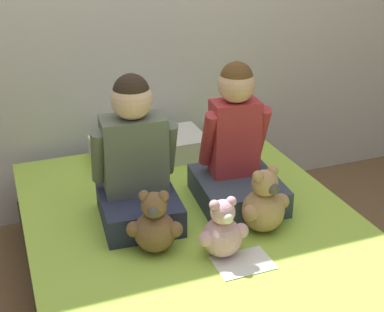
{
  "coord_description": "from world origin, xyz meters",
  "views": [
    {
      "loc": [
        -0.68,
        -1.57,
        1.57
      ],
      "look_at": [
        0.0,
        0.22,
        0.67
      ],
      "focal_mm": 50.0,
      "sensor_mm": 36.0,
      "label": 1
    }
  ],
  "objects_px": {
    "bed": "(211,286)",
    "pillow_at_headboard": "(149,148)",
    "child_on_right": "(236,153)",
    "teddy_bear_held_by_right_child": "(264,204)",
    "sign_card": "(243,263)",
    "child_on_left": "(136,164)",
    "teddy_bear_held_by_left_child": "(155,226)",
    "teddy_bear_between_children": "(222,232)"
  },
  "relations": [
    {
      "from": "bed",
      "to": "pillow_at_headboard",
      "type": "distance_m",
      "value": 0.88
    },
    {
      "from": "child_on_right",
      "to": "teddy_bear_held_by_right_child",
      "type": "relative_size",
      "value": 2.26
    },
    {
      "from": "bed",
      "to": "sign_card",
      "type": "height_order",
      "value": "sign_card"
    },
    {
      "from": "bed",
      "to": "child_on_left",
      "type": "relative_size",
      "value": 3.34
    },
    {
      "from": "bed",
      "to": "pillow_at_headboard",
      "type": "height_order",
      "value": "pillow_at_headboard"
    },
    {
      "from": "teddy_bear_held_by_left_child",
      "to": "teddy_bear_between_children",
      "type": "distance_m",
      "value": 0.25
    },
    {
      "from": "child_on_right",
      "to": "pillow_at_headboard",
      "type": "relative_size",
      "value": 1.07
    },
    {
      "from": "teddy_bear_between_children",
      "to": "sign_card",
      "type": "height_order",
      "value": "teddy_bear_between_children"
    },
    {
      "from": "teddy_bear_held_by_right_child",
      "to": "sign_card",
      "type": "bearing_deg",
      "value": -149.28
    },
    {
      "from": "child_on_left",
      "to": "sign_card",
      "type": "bearing_deg",
      "value": -54.86
    },
    {
      "from": "child_on_left",
      "to": "child_on_right",
      "type": "bearing_deg",
      "value": 4.02
    },
    {
      "from": "child_on_left",
      "to": "teddy_bear_held_by_left_child",
      "type": "distance_m",
      "value": 0.29
    },
    {
      "from": "child_on_left",
      "to": "teddy_bear_between_children",
      "type": "xyz_separation_m",
      "value": [
        0.22,
        -0.37,
        -0.15
      ]
    },
    {
      "from": "bed",
      "to": "teddy_bear_held_by_left_child",
      "type": "distance_m",
      "value": 0.37
    },
    {
      "from": "child_on_right",
      "to": "teddy_bear_held_by_left_child",
      "type": "bearing_deg",
      "value": -145.83
    },
    {
      "from": "bed",
      "to": "teddy_bear_held_by_left_child",
      "type": "bearing_deg",
      "value": 167.31
    },
    {
      "from": "teddy_bear_held_by_left_child",
      "to": "pillow_at_headboard",
      "type": "relative_size",
      "value": 0.44
    },
    {
      "from": "pillow_at_headboard",
      "to": "sign_card",
      "type": "distance_m",
      "value": 0.99
    },
    {
      "from": "child_on_right",
      "to": "teddy_bear_between_children",
      "type": "height_order",
      "value": "child_on_right"
    },
    {
      "from": "bed",
      "to": "teddy_bear_between_children",
      "type": "height_order",
      "value": "teddy_bear_between_children"
    },
    {
      "from": "bed",
      "to": "teddy_bear_between_children",
      "type": "xyz_separation_m",
      "value": [
        0.01,
        -0.07,
        0.3
      ]
    },
    {
      "from": "child_on_right",
      "to": "teddy_bear_held_by_right_child",
      "type": "xyz_separation_m",
      "value": [
        -0.0,
        -0.27,
        -0.11
      ]
    },
    {
      "from": "pillow_at_headboard",
      "to": "sign_card",
      "type": "height_order",
      "value": "pillow_at_headboard"
    },
    {
      "from": "sign_card",
      "to": "pillow_at_headboard",
      "type": "bearing_deg",
      "value": 93.42
    },
    {
      "from": "teddy_bear_held_by_left_child",
      "to": "pillow_at_headboard",
      "type": "xyz_separation_m",
      "value": [
        0.21,
        0.79,
        -0.05
      ]
    },
    {
      "from": "bed",
      "to": "child_on_left",
      "type": "height_order",
      "value": "child_on_left"
    },
    {
      "from": "child_on_left",
      "to": "child_on_right",
      "type": "xyz_separation_m",
      "value": [
        0.44,
        -0.0,
        -0.02
      ]
    },
    {
      "from": "pillow_at_headboard",
      "to": "teddy_bear_held_by_left_child",
      "type": "bearing_deg",
      "value": -105.0
    },
    {
      "from": "pillow_at_headboard",
      "to": "sign_card",
      "type": "relative_size",
      "value": 2.73
    },
    {
      "from": "child_on_left",
      "to": "sign_card",
      "type": "distance_m",
      "value": 0.58
    },
    {
      "from": "teddy_bear_held_by_right_child",
      "to": "sign_card",
      "type": "height_order",
      "value": "teddy_bear_held_by_right_child"
    },
    {
      "from": "bed",
      "to": "sign_card",
      "type": "relative_size",
      "value": 9.69
    },
    {
      "from": "sign_card",
      "to": "teddy_bear_between_children",
      "type": "bearing_deg",
      "value": 121.86
    },
    {
      "from": "sign_card",
      "to": "teddy_bear_held_by_left_child",
      "type": "bearing_deg",
      "value": 144.14
    },
    {
      "from": "bed",
      "to": "teddy_bear_held_by_right_child",
      "type": "distance_m",
      "value": 0.39
    },
    {
      "from": "teddy_bear_held_by_left_child",
      "to": "teddy_bear_between_children",
      "type": "xyz_separation_m",
      "value": [
        0.22,
        -0.12,
        -0.01
      ]
    },
    {
      "from": "child_on_left",
      "to": "teddy_bear_held_by_right_child",
      "type": "distance_m",
      "value": 0.53
    },
    {
      "from": "child_on_left",
      "to": "sign_card",
      "type": "height_order",
      "value": "child_on_left"
    },
    {
      "from": "child_on_right",
      "to": "teddy_bear_held_by_left_child",
      "type": "distance_m",
      "value": 0.52
    },
    {
      "from": "child_on_left",
      "to": "teddy_bear_held_by_left_child",
      "type": "xyz_separation_m",
      "value": [
        -0.0,
        -0.26,
        -0.14
      ]
    },
    {
      "from": "child_on_left",
      "to": "child_on_right",
      "type": "height_order",
      "value": "child_on_right"
    },
    {
      "from": "teddy_bear_held_by_right_child",
      "to": "child_on_left",
      "type": "bearing_deg",
      "value": 132.76
    }
  ]
}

